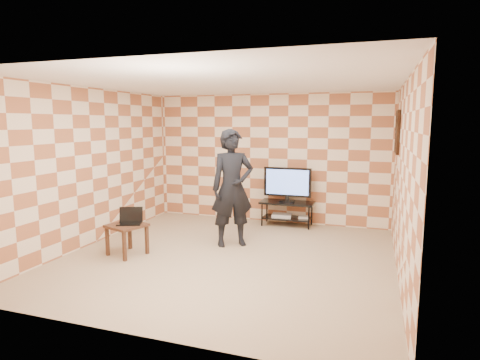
% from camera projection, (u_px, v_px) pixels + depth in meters
% --- Properties ---
extents(floor, '(5.00, 5.00, 0.00)m').
position_uv_depth(floor, '(228.00, 257.00, 6.33)').
color(floor, tan).
rests_on(floor, ground).
extents(wall_back, '(5.00, 0.02, 2.70)m').
position_uv_depth(wall_back, '(269.00, 159.00, 8.48)').
color(wall_back, beige).
rests_on(wall_back, ground).
extents(wall_front, '(5.00, 0.02, 2.70)m').
position_uv_depth(wall_front, '(136.00, 203.00, 3.79)').
color(wall_front, beige).
rests_on(wall_front, ground).
extents(wall_left, '(0.02, 5.00, 2.70)m').
position_uv_depth(wall_left, '(92.00, 167.00, 6.93)').
color(wall_left, beige).
rests_on(wall_left, ground).
extents(wall_right, '(0.02, 5.00, 2.70)m').
position_uv_depth(wall_right, '(403.00, 180.00, 5.35)').
color(wall_right, beige).
rests_on(wall_right, ground).
extents(ceiling, '(5.00, 5.00, 0.02)m').
position_uv_depth(ceiling, '(227.00, 82.00, 5.94)').
color(ceiling, white).
rests_on(ceiling, wall_back).
extents(wall_art, '(0.04, 0.72, 0.72)m').
position_uv_depth(wall_art, '(397.00, 132.00, 6.73)').
color(wall_art, black).
rests_on(wall_art, wall_right).
extents(tv_stand, '(1.09, 0.49, 0.50)m').
position_uv_depth(tv_stand, '(287.00, 208.00, 8.22)').
color(tv_stand, black).
rests_on(tv_stand, floor).
extents(tv, '(0.97, 0.18, 0.70)m').
position_uv_depth(tv, '(287.00, 183.00, 8.14)').
color(tv, black).
rests_on(tv, tv_stand).
extents(dvd_player, '(0.42, 0.32, 0.07)m').
position_uv_depth(dvd_player, '(282.00, 215.00, 8.27)').
color(dvd_player, silver).
rests_on(dvd_player, tv_stand).
extents(game_console, '(0.21, 0.16, 0.05)m').
position_uv_depth(game_console, '(304.00, 217.00, 8.15)').
color(game_console, silver).
rests_on(game_console, tv_stand).
extents(side_table, '(0.66, 0.66, 0.50)m').
position_uv_depth(side_table, '(127.00, 230.00, 6.39)').
color(side_table, '#3A1E10').
rests_on(side_table, floor).
extents(laptop, '(0.46, 0.41, 0.25)m').
position_uv_depth(laptop, '(130.00, 220.00, 6.44)').
color(laptop, black).
rests_on(laptop, side_table).
extents(person, '(0.87, 0.80, 2.00)m').
position_uv_depth(person, '(232.00, 188.00, 6.83)').
color(person, black).
rests_on(person, floor).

